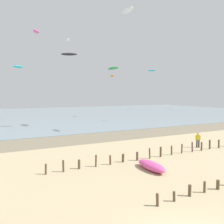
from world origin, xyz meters
TOP-DOWN VIEW (x-y plane):
  - wet_sand_strip at (0.00, 23.53)m, footprint 120.00×6.94m
  - sea at (0.00, 62.00)m, footprint 160.00×70.00m
  - groyne_mid at (7.93, 11.52)m, footprint 22.24×0.38m
  - person_mid_beach at (13.61, 12.73)m, footprint 0.49×0.38m
  - grounded_kite at (4.10, 8.73)m, footprint 1.23×3.32m
  - kite_aloft_0 at (1.82, 48.90)m, footprint 2.24×3.14m
  - kite_aloft_1 at (-2.43, 46.37)m, footprint 2.48×2.09m
  - kite_aloft_3 at (7.91, 45.28)m, footprint 1.42×2.71m
  - kite_aloft_4 at (23.91, 35.46)m, footprint 1.36×2.10m
  - kite_aloft_6 at (14.76, 30.82)m, footprint 1.45×3.52m
  - kite_aloft_7 at (9.96, 26.92)m, footprint 1.26×2.84m
  - kite_aloft_8 at (20.66, 48.27)m, footprint 1.58×2.98m
  - kite_aloft_9 at (5.10, 34.71)m, footprint 3.05×2.01m

SIDE VIEW (x-z plane):
  - wet_sand_strip at x=0.00m, z-range 0.00..0.01m
  - sea at x=0.00m, z-range 0.00..0.10m
  - grounded_kite at x=4.10m, z-range 0.00..0.66m
  - groyne_mid at x=7.93m, z-range -0.08..0.98m
  - person_mid_beach at x=13.61m, z-range 0.06..1.77m
  - kite_aloft_7 at x=9.96m, z-range 9.95..10.47m
  - kite_aloft_8 at x=20.66m, z-range 10.61..11.20m
  - kite_aloft_4 at x=23.91m, z-range 11.04..11.47m
  - kite_aloft_1 at x=-2.43m, z-range 11.48..12.15m
  - kite_aloft_9 at x=5.10m, z-range 12.95..13.47m
  - kite_aloft_3 at x=7.91m, z-range 17.83..18.45m
  - kite_aloft_0 at x=1.82m, z-range 19.78..20.42m
  - kite_aloft_6 at x=14.76m, z-range 20.66..21.61m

